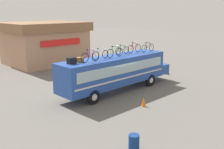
# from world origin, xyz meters

# --- Properties ---
(ground_plane) EXTENTS (120.00, 120.00, 0.00)m
(ground_plane) POSITION_xyz_m (0.00, 0.00, 0.00)
(ground_plane) COLOR #605E59
(bus) EXTENTS (11.66, 2.40, 2.97)m
(bus) POSITION_xyz_m (0.25, 0.00, 1.78)
(bus) COLOR #23479E
(bus) RESTS_ON ground
(luggage_bag_1) EXTENTS (0.57, 0.42, 0.46)m
(luggage_bag_1) POSITION_xyz_m (-4.21, 0.06, 3.20)
(luggage_bag_1) COLOR black
(luggage_bag_1) RESTS_ON bus
(luggage_bag_2) EXTENTS (0.54, 0.35, 0.36)m
(luggage_bag_2) POSITION_xyz_m (-3.44, 0.15, 3.15)
(luggage_bag_2) COLOR olive
(luggage_bag_2) RESTS_ON bus
(rooftop_bicycle_1) EXTENTS (1.73, 0.44, 0.96)m
(rooftop_bicycle_1) POSITION_xyz_m (-2.85, -0.35, 3.37)
(rooftop_bicycle_1) COLOR black
(rooftop_bicycle_1) RESTS_ON bus
(rooftop_bicycle_2) EXTENTS (1.64, 0.44, 0.86)m
(rooftop_bicycle_2) POSITION_xyz_m (-1.49, 0.05, 3.33)
(rooftop_bicycle_2) COLOR black
(rooftop_bicycle_2) RESTS_ON bus
(rooftop_bicycle_3) EXTENTS (1.78, 0.44, 0.93)m
(rooftop_bicycle_3) POSITION_xyz_m (-0.12, -0.15, 3.36)
(rooftop_bicycle_3) COLOR black
(rooftop_bicycle_3) RESTS_ON bus
(rooftop_bicycle_4) EXTENTS (1.62, 0.44, 0.86)m
(rooftop_bicycle_4) POSITION_xyz_m (1.27, 0.36, 3.33)
(rooftop_bicycle_4) COLOR black
(rooftop_bicycle_4) RESTS_ON bus
(rooftop_bicycle_5) EXTENTS (1.72, 0.44, 0.96)m
(rooftop_bicycle_5) POSITION_xyz_m (2.67, 0.22, 3.37)
(rooftop_bicycle_5) COLOR black
(rooftop_bicycle_5) RESTS_ON bus
(rooftop_bicycle_6) EXTENTS (1.74, 0.44, 0.89)m
(rooftop_bicycle_6) POSITION_xyz_m (4.05, -0.19, 3.35)
(rooftop_bicycle_6) COLOR black
(rooftop_bicycle_6) RESTS_ON bus
(roadside_building) EXTENTS (9.58, 7.81, 5.19)m
(roadside_building) POSITION_xyz_m (2.27, 14.89, 2.67)
(roadside_building) COLOR tan
(roadside_building) RESTS_ON ground
(trash_bin) EXTENTS (0.53, 0.53, 0.81)m
(trash_bin) POSITION_xyz_m (-5.95, -7.35, 0.40)
(trash_bin) COLOR navy
(trash_bin) RESTS_ON ground
(traffic_cone) EXTENTS (0.32, 0.32, 0.68)m
(traffic_cone) POSITION_xyz_m (-0.94, -3.88, 0.34)
(traffic_cone) COLOR orange
(traffic_cone) RESTS_ON ground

